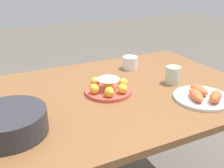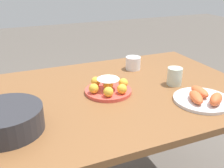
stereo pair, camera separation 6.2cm
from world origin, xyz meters
name	(u,v)px [view 2 (the right image)]	position (x,y,z in m)	size (l,w,h in m)	color
dining_table	(116,108)	(0.00, 0.00, 0.66)	(1.34, 0.92, 0.76)	brown
cake_plate	(108,87)	(0.04, 0.01, 0.79)	(0.22, 0.22, 0.08)	#E04C42
serving_bowl	(6,119)	(0.50, 0.16, 0.81)	(0.27, 0.27, 0.09)	#2D2D33
seafood_platter	(203,98)	(-0.31, 0.26, 0.78)	(0.26, 0.26, 0.06)	silver
cup_near	(133,63)	(-0.22, -0.24, 0.80)	(0.09, 0.09, 0.08)	white
cup_far	(175,76)	(-0.31, 0.05, 0.81)	(0.08, 0.08, 0.09)	beige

